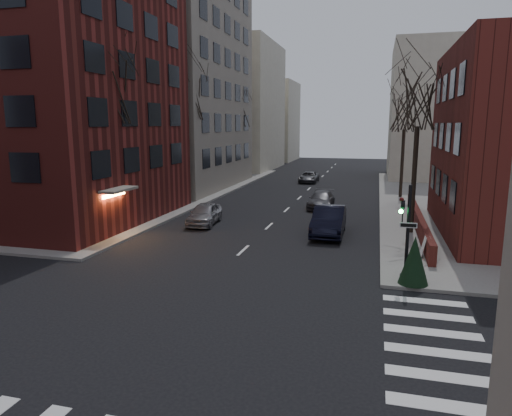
# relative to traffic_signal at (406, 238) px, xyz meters

# --- Properties ---
(ground) EXTENTS (160.00, 160.00, 0.00)m
(ground) POSITION_rel_traffic_signal_xyz_m (-7.94, -8.99, -1.91)
(ground) COLOR black
(ground) RESTS_ON ground
(sidewalk_far_left) EXTENTS (44.00, 44.00, 0.15)m
(sidewalk_far_left) POSITION_rel_traffic_signal_xyz_m (-36.94, 21.01, -1.83)
(sidewalk_far_left) COLOR gray
(sidewalk_far_left) RESTS_ON ground
(building_left_brick) EXTENTS (15.00, 15.00, 18.00)m
(building_left_brick) POSITION_rel_traffic_signal_xyz_m (-23.44, 7.51, 7.09)
(building_left_brick) COLOR maroon
(building_left_brick) RESTS_ON ground
(building_left_tan) EXTENTS (18.00, 18.00, 28.00)m
(building_left_tan) POSITION_rel_traffic_signal_xyz_m (-24.94, 25.01, 12.09)
(building_left_tan) COLOR gray
(building_left_tan) RESTS_ON ground
(low_wall_right) EXTENTS (0.35, 16.00, 1.00)m
(low_wall_right) POSITION_rel_traffic_signal_xyz_m (1.36, 10.01, -1.26)
(low_wall_right) COLOR #5D1F1A
(low_wall_right) RESTS_ON sidewalk_far_right
(building_distant_la) EXTENTS (14.00, 16.00, 18.00)m
(building_distant_la) POSITION_rel_traffic_signal_xyz_m (-22.94, 46.01, 7.09)
(building_distant_la) COLOR beige
(building_distant_la) RESTS_ON ground
(building_distant_ra) EXTENTS (14.00, 14.00, 16.00)m
(building_distant_ra) POSITION_rel_traffic_signal_xyz_m (7.06, 41.01, 6.09)
(building_distant_ra) COLOR beige
(building_distant_ra) RESTS_ON ground
(building_distant_lb) EXTENTS (10.00, 12.00, 14.00)m
(building_distant_lb) POSITION_rel_traffic_signal_xyz_m (-20.94, 63.01, 5.09)
(building_distant_lb) COLOR beige
(building_distant_lb) RESTS_ON ground
(traffic_signal) EXTENTS (0.76, 0.44, 4.00)m
(traffic_signal) POSITION_rel_traffic_signal_xyz_m (0.00, 0.00, 0.00)
(traffic_signal) COLOR black
(traffic_signal) RESTS_ON sidewalk_far_right
(tree_left_a) EXTENTS (4.18, 4.18, 10.26)m
(tree_left_a) POSITION_rel_traffic_signal_xyz_m (-16.74, 5.01, 6.56)
(tree_left_a) COLOR #2D231C
(tree_left_a) RESTS_ON sidewalk_far_left
(tree_left_b) EXTENTS (4.40, 4.40, 10.80)m
(tree_left_b) POSITION_rel_traffic_signal_xyz_m (-16.74, 17.01, 7.00)
(tree_left_b) COLOR #2D231C
(tree_left_b) RESTS_ON sidewalk_far_left
(tree_left_c) EXTENTS (3.96, 3.96, 9.72)m
(tree_left_c) POSITION_rel_traffic_signal_xyz_m (-16.74, 31.01, 6.12)
(tree_left_c) COLOR #2D231C
(tree_left_c) RESTS_ON sidewalk_far_left
(tree_right_a) EXTENTS (3.96, 3.96, 9.72)m
(tree_right_a) POSITION_rel_traffic_signal_xyz_m (0.86, 9.01, 6.12)
(tree_right_a) COLOR #2D231C
(tree_right_a) RESTS_ON sidewalk_far_right
(tree_right_b) EXTENTS (3.74, 3.74, 9.18)m
(tree_right_b) POSITION_rel_traffic_signal_xyz_m (0.86, 23.01, 5.68)
(tree_right_b) COLOR #2D231C
(tree_right_b) RESTS_ON sidewalk_far_right
(streetlamp_near) EXTENTS (0.36, 0.36, 6.28)m
(streetlamp_near) POSITION_rel_traffic_signal_xyz_m (-16.14, 13.01, 2.33)
(streetlamp_near) COLOR black
(streetlamp_near) RESTS_ON sidewalk_far_left
(streetlamp_far) EXTENTS (0.36, 0.36, 6.28)m
(streetlamp_far) POSITION_rel_traffic_signal_xyz_m (-16.14, 33.01, 2.33)
(streetlamp_far) COLOR black
(streetlamp_far) RESTS_ON sidewalk_far_left
(parked_sedan) EXTENTS (1.87, 5.19, 1.70)m
(parked_sedan) POSITION_rel_traffic_signal_xyz_m (-3.94, 7.71, -1.06)
(parked_sedan) COLOR black
(parked_sedan) RESTS_ON ground
(car_lane_silver) EXTENTS (2.08, 4.33, 1.43)m
(car_lane_silver) POSITION_rel_traffic_signal_xyz_m (-12.23, 8.50, -1.19)
(car_lane_silver) COLOR #98989D
(car_lane_silver) RESTS_ON ground
(car_lane_gray) EXTENTS (1.91, 4.52, 1.30)m
(car_lane_gray) POSITION_rel_traffic_signal_xyz_m (-5.44, 16.48, -1.26)
(car_lane_gray) COLOR #3B3A3F
(car_lane_gray) RESTS_ON ground
(car_lane_far) EXTENTS (2.05, 4.35, 1.20)m
(car_lane_far) POSITION_rel_traffic_signal_xyz_m (-8.74, 32.34, -1.31)
(car_lane_far) COLOR #47474C
(car_lane_far) RESTS_ON ground
(sandwich_board) EXTENTS (0.47, 0.65, 1.01)m
(sandwich_board) POSITION_rel_traffic_signal_xyz_m (1.28, 3.68, -1.25)
(sandwich_board) COLOR white
(sandwich_board) RESTS_ON sidewalk_far_right
(evergreen_shrub) EXTENTS (1.51, 1.51, 2.00)m
(evergreen_shrub) POSITION_rel_traffic_signal_xyz_m (0.34, -0.49, -0.76)
(evergreen_shrub) COLOR black
(evergreen_shrub) RESTS_ON sidewalk_far_right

